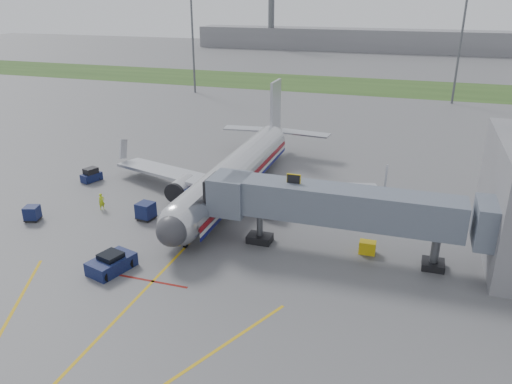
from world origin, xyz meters
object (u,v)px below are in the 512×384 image
(ramp_worker, at_px, (102,202))
(belt_loader, at_px, (219,185))
(airliner, at_px, (236,172))
(baggage_tug, at_px, (91,175))
(pushback_tug, at_px, (112,263))

(ramp_worker, bearing_deg, belt_loader, -14.01)
(airliner, distance_m, belt_loader, 3.38)
(airliner, bearing_deg, belt_loader, 162.39)
(baggage_tug, bearing_deg, airliner, 4.87)
(belt_loader, distance_m, ramp_worker, 13.15)
(airliner, height_order, belt_loader, airliner)
(pushback_tug, relative_size, baggage_tug, 1.58)
(airliner, distance_m, ramp_worker, 14.66)
(ramp_worker, bearing_deg, baggage_tug, 73.14)
(pushback_tug, bearing_deg, airliner, 77.95)
(baggage_tug, distance_m, ramp_worker, 9.21)
(belt_loader, bearing_deg, baggage_tug, -171.47)
(belt_loader, xyz_separation_m, ramp_worker, (-9.38, -9.21, 0.40))
(baggage_tug, relative_size, belt_loader, 0.62)
(pushback_tug, bearing_deg, belt_loader, 85.59)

